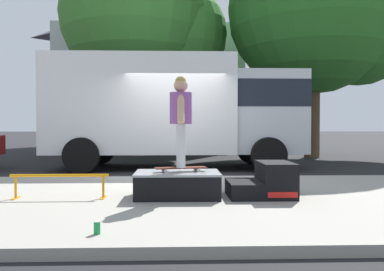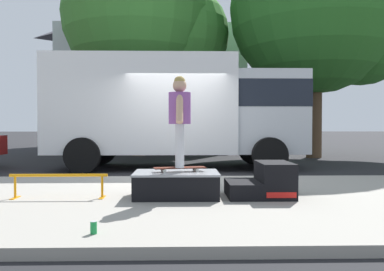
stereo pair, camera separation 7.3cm
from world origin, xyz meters
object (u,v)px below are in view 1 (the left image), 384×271
object	(u,v)px
skater_kid	(181,114)
skate_box	(177,184)
skateboard	(181,168)
grind_rail	(60,180)
street_tree_neighbour	(146,20)
box_truck	(177,107)
street_tree_main	(323,14)
kicker_ramp	(266,182)
soda_can	(97,228)

from	to	relation	value
skater_kid	skate_box	bearing A→B (deg)	-162.35
skateboard	skate_box	bearing A→B (deg)	-162.35
grind_rail	street_tree_neighbour	xyz separation A→B (m)	(0.48, 10.03, 4.98)
grind_rail	skater_kid	world-z (taller)	skater_kid
box_truck	street_tree_main	distance (m)	7.41
grind_rail	skate_box	bearing A→B (deg)	1.42
skateboard	skater_kid	world-z (taller)	skater_kid
street_tree_neighbour	skate_box	bearing A→B (deg)	-82.81
skate_box	street_tree_main	world-z (taller)	street_tree_main
kicker_ramp	street_tree_main	world-z (taller)	street_tree_main
kicker_ramp	street_tree_neighbour	xyz separation A→B (m)	(-2.60, 9.99, 5.03)
skate_box	grind_rail	distance (m)	1.74
kicker_ramp	skater_kid	bearing A→B (deg)	179.25
kicker_ramp	soda_can	distance (m)	2.96
grind_rail	soda_can	size ratio (longest dim) A/B	11.45
kicker_ramp	street_tree_main	bearing A→B (deg)	65.37
skate_box	kicker_ramp	distance (m)	1.34
skate_box	skater_kid	size ratio (longest dim) A/B	0.92
skater_kid	grind_rail	bearing A→B (deg)	-178.10
box_truck	skater_kid	bearing A→B (deg)	-89.19
skateboard	soda_can	size ratio (longest dim) A/B	6.39
grind_rail	skateboard	size ratio (longest dim) A/B	1.79
skater_kid	soda_can	size ratio (longest dim) A/B	10.89
skate_box	box_truck	distance (m)	5.38
skate_box	soda_can	distance (m)	2.20
skateboard	street_tree_main	size ratio (longest dim) A/B	0.09
grind_rail	box_truck	xyz separation A→B (m)	(1.72, 5.25, 1.31)
kicker_ramp	soda_can	bearing A→B (deg)	-136.18
grind_rail	soda_can	xyz separation A→B (m)	(0.95, -2.00, -0.21)
grind_rail	street_tree_main	xyz separation A→B (m)	(7.11, 8.83, 4.94)
skateboard	street_tree_neighbour	xyz separation A→B (m)	(-1.31, 9.97, 4.81)
skate_box	skateboard	bearing A→B (deg)	17.65
skateboard	street_tree_main	distance (m)	11.31
skater_kid	street_tree_neighbour	xyz separation A→B (m)	(-1.31, 9.97, 3.99)
skater_kid	box_truck	size ratio (longest dim) A/B	0.20
kicker_ramp	skater_kid	xyz separation A→B (m)	(-1.29, 0.02, 1.04)
grind_rail	soda_can	bearing A→B (deg)	-64.65
skate_box	kicker_ramp	bearing A→B (deg)	-0.02
skateboard	soda_can	distance (m)	2.26
kicker_ramp	skateboard	size ratio (longest dim) A/B	1.20
skater_kid	skateboard	bearing A→B (deg)	-93.58
skateboard	street_tree_neighbour	world-z (taller)	street_tree_neighbour
skateboard	skater_kid	bearing A→B (deg)	86.42
skater_kid	street_tree_neighbour	distance (m)	10.82
kicker_ramp	skate_box	bearing A→B (deg)	179.98
grind_rail	soda_can	distance (m)	2.23
skate_box	skater_kid	world-z (taller)	skater_kid
box_truck	street_tree_neighbour	size ratio (longest dim) A/B	0.81
grind_rail	street_tree_neighbour	distance (m)	11.21
skate_box	grind_rail	size ratio (longest dim) A/B	0.88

